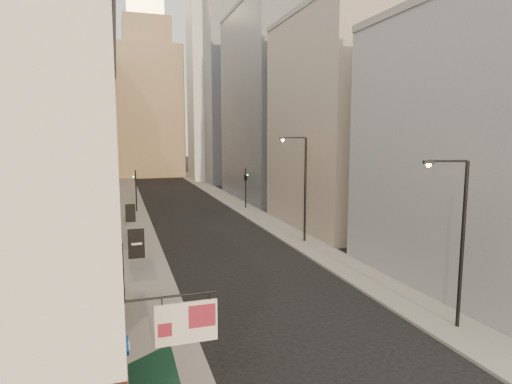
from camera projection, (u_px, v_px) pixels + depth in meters
name	position (u px, v px, depth m)	size (l,w,h in m)	color
sidewalk_left	(131.00, 199.00, 60.50)	(3.00, 140.00, 0.15)	gray
sidewalk_right	(220.00, 195.00, 64.47)	(3.00, 140.00, 0.15)	gray
near_building_left	(31.00, 219.00, 14.96)	(8.30, 23.04, 12.30)	#5B2620
left_bldg_beige	(58.00, 148.00, 30.43)	(8.00, 12.00, 16.00)	gray
left_bldg_grey	(77.00, 125.00, 45.26)	(8.00, 16.00, 20.00)	gray
left_bldg_tan	(88.00, 139.00, 62.44)	(8.00, 18.00, 17.00)	#987956
left_bldg_wingrid	(94.00, 119.00, 80.85)	(8.00, 20.00, 24.00)	gray
right_bldg_grey	(483.00, 151.00, 24.55)	(8.00, 16.00, 16.00)	gray
right_bldg_beige	(334.00, 124.00, 41.27)	(8.00, 16.00, 20.00)	gray
right_bldg_wingrid	(266.00, 106.00, 59.74)	(8.00, 20.00, 26.00)	gray
highrise	(248.00, 52.00, 86.33)	(21.00, 23.00, 51.20)	gray
clock_tower	(148.00, 96.00, 94.79)	(14.00, 14.00, 44.90)	#987956
white_tower	(210.00, 87.00, 84.81)	(8.00, 8.00, 41.50)	silver
streetlamp_near	(459.00, 235.00, 19.22)	(2.00, 0.74, 7.85)	black
streetlamp_mid	(303.00, 183.00, 35.19)	(2.30, 0.52, 8.81)	black
traffic_light_left	(136.00, 182.00, 49.38)	(0.58, 0.51, 5.00)	black
traffic_light_right	(246.00, 177.00, 51.78)	(0.65, 0.64, 5.00)	black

